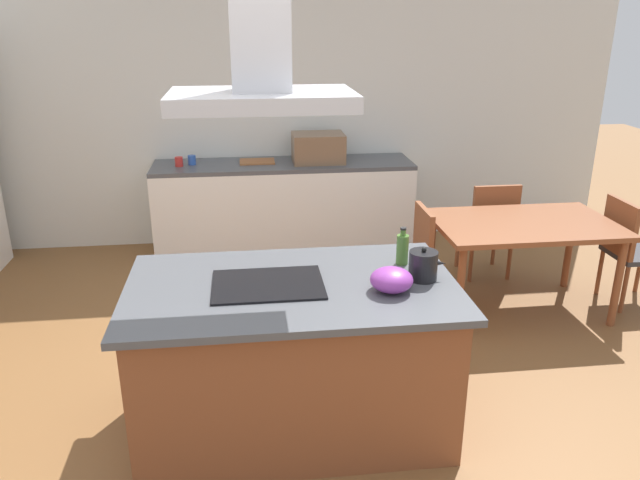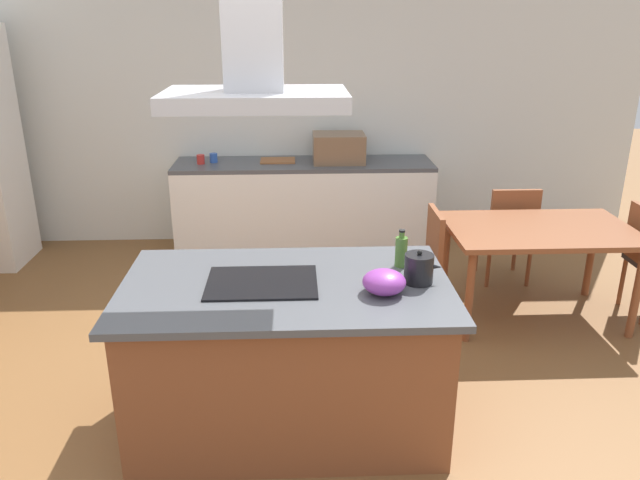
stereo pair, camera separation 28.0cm
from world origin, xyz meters
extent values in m
plane|color=brown|center=(0.00, 1.50, 0.00)|extent=(16.00, 16.00, 0.00)
cube|color=silver|center=(0.00, 3.25, 1.35)|extent=(7.20, 0.10, 2.70)
cube|color=brown|center=(0.00, 0.00, 0.43)|extent=(1.70, 0.97, 0.86)
cube|color=#4C4F54|center=(0.00, 0.00, 0.88)|extent=(1.80, 1.07, 0.04)
cube|color=black|center=(-0.13, 0.00, 0.91)|extent=(0.60, 0.44, 0.01)
cylinder|color=black|center=(0.72, -0.02, 0.98)|extent=(0.16, 0.16, 0.16)
sphere|color=black|center=(0.72, -0.02, 1.07)|extent=(0.03, 0.03, 0.03)
cone|color=black|center=(0.82, -0.02, 0.99)|extent=(0.06, 0.03, 0.04)
cylinder|color=#47722D|center=(0.66, 0.21, 0.99)|extent=(0.07, 0.07, 0.18)
cylinder|color=#47722D|center=(0.66, 0.21, 1.09)|extent=(0.03, 0.03, 0.04)
cylinder|color=black|center=(0.66, 0.21, 1.12)|extent=(0.04, 0.04, 0.01)
ellipsoid|color=purple|center=(0.52, -0.15, 0.96)|extent=(0.23, 0.23, 0.13)
cube|color=white|center=(0.15, 2.88, 0.43)|extent=(2.54, 0.62, 0.86)
cube|color=#4C4F54|center=(0.15, 2.88, 0.88)|extent=(2.54, 0.62, 0.04)
cube|color=brown|center=(0.49, 2.88, 1.04)|extent=(0.50, 0.38, 0.28)
cylinder|color=red|center=(-0.85, 2.86, 0.95)|extent=(0.08, 0.08, 0.09)
cylinder|color=#2D56B2|center=(-0.73, 2.92, 0.95)|extent=(0.08, 0.08, 0.09)
cube|color=#995B33|center=(-0.11, 2.93, 0.91)|extent=(0.34, 0.24, 0.02)
cube|color=brown|center=(1.93, 1.28, 0.73)|extent=(1.40, 0.90, 0.04)
cylinder|color=brown|center=(1.31, 0.91, 0.35)|extent=(0.06, 0.06, 0.71)
cylinder|color=brown|center=(2.55, 0.91, 0.35)|extent=(0.06, 0.06, 0.71)
cylinder|color=brown|center=(1.31, 1.65, 0.35)|extent=(0.06, 0.06, 0.71)
cylinder|color=brown|center=(2.55, 1.65, 0.35)|extent=(0.06, 0.06, 0.71)
cube|color=#333338|center=(1.93, 2.03, 0.43)|extent=(0.42, 0.42, 0.04)
cube|color=brown|center=(1.93, 1.84, 0.67)|extent=(0.42, 0.04, 0.44)
cylinder|color=brown|center=(1.75, 2.21, 0.21)|extent=(0.04, 0.04, 0.41)
cylinder|color=brown|center=(2.11, 2.21, 0.21)|extent=(0.04, 0.04, 0.41)
cylinder|color=brown|center=(1.75, 1.85, 0.21)|extent=(0.04, 0.04, 0.41)
cylinder|color=brown|center=(2.11, 1.85, 0.21)|extent=(0.04, 0.04, 0.41)
cylinder|color=brown|center=(2.75, 1.46, 0.21)|extent=(0.04, 0.04, 0.41)
cube|color=#333338|center=(0.93, 1.28, 0.43)|extent=(0.42, 0.42, 0.04)
cube|color=brown|center=(1.12, 1.28, 0.67)|extent=(0.04, 0.42, 0.44)
cylinder|color=brown|center=(0.75, 1.10, 0.21)|extent=(0.04, 0.04, 0.41)
cylinder|color=brown|center=(0.75, 1.46, 0.21)|extent=(0.04, 0.04, 0.41)
cylinder|color=brown|center=(1.11, 1.10, 0.21)|extent=(0.04, 0.04, 0.41)
cylinder|color=brown|center=(1.11, 1.46, 0.21)|extent=(0.04, 0.04, 0.41)
cube|color=#ADADB2|center=(-0.13, 0.00, 1.89)|extent=(0.90, 0.55, 0.08)
cube|color=#ADADB2|center=(-0.13, 0.00, 2.28)|extent=(0.28, 0.24, 0.70)
camera|label=1|loc=(-0.23, -3.06, 2.29)|focal=34.70mm
camera|label=2|loc=(0.05, -3.09, 2.29)|focal=34.70mm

